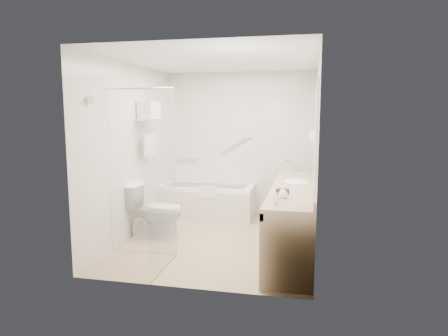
% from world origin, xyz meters
% --- Properties ---
extents(floor, '(3.20, 3.20, 0.00)m').
position_xyz_m(floor, '(0.00, 0.00, 0.00)').
color(floor, tan).
rests_on(floor, ground).
extents(ceiling, '(2.60, 3.20, 0.10)m').
position_xyz_m(ceiling, '(0.00, 0.00, 2.50)').
color(ceiling, silver).
rests_on(ceiling, wall_back).
extents(wall_back, '(2.60, 0.10, 2.50)m').
position_xyz_m(wall_back, '(0.00, 1.60, 1.25)').
color(wall_back, beige).
rests_on(wall_back, ground).
extents(wall_front, '(2.60, 0.10, 2.50)m').
position_xyz_m(wall_front, '(0.00, -1.60, 1.25)').
color(wall_front, beige).
rests_on(wall_front, ground).
extents(wall_left, '(0.10, 3.20, 2.50)m').
position_xyz_m(wall_left, '(-1.30, 0.00, 1.25)').
color(wall_left, beige).
rests_on(wall_left, ground).
extents(wall_right, '(0.10, 3.20, 2.50)m').
position_xyz_m(wall_right, '(1.30, 0.00, 1.25)').
color(wall_right, beige).
rests_on(wall_right, ground).
extents(bathtub, '(1.60, 0.73, 0.59)m').
position_xyz_m(bathtub, '(-0.50, 1.24, 0.28)').
color(bathtub, white).
rests_on(bathtub, floor).
extents(grab_bar_short, '(0.40, 0.03, 0.03)m').
position_xyz_m(grab_bar_short, '(-0.95, 1.56, 0.95)').
color(grab_bar_short, silver).
rests_on(grab_bar_short, wall_back).
extents(grab_bar_long, '(0.53, 0.03, 0.33)m').
position_xyz_m(grab_bar_long, '(-0.05, 1.56, 1.25)').
color(grab_bar_long, silver).
rests_on(grab_bar_long, wall_back).
extents(shower_enclosure, '(0.96, 0.91, 2.11)m').
position_xyz_m(shower_enclosure, '(-0.63, -0.93, 1.07)').
color(shower_enclosure, silver).
rests_on(shower_enclosure, floor).
extents(towel_shelf, '(0.24, 0.55, 0.81)m').
position_xyz_m(towel_shelf, '(-1.17, 0.35, 1.75)').
color(towel_shelf, silver).
rests_on(towel_shelf, wall_left).
extents(vanity_counter, '(0.55, 2.70, 0.95)m').
position_xyz_m(vanity_counter, '(1.02, -0.15, 0.64)').
color(vanity_counter, tan).
rests_on(vanity_counter, floor).
extents(sink, '(0.40, 0.52, 0.14)m').
position_xyz_m(sink, '(1.05, 0.25, 0.82)').
color(sink, white).
rests_on(sink, vanity_counter).
extents(faucet, '(0.03, 0.03, 0.14)m').
position_xyz_m(faucet, '(1.20, 0.25, 0.93)').
color(faucet, silver).
rests_on(faucet, vanity_counter).
extents(mirror, '(0.02, 2.00, 1.20)m').
position_xyz_m(mirror, '(1.29, -0.15, 1.55)').
color(mirror, '#AFB4BB').
rests_on(mirror, wall_right).
extents(hairdryer_unit, '(0.08, 0.10, 0.18)m').
position_xyz_m(hairdryer_unit, '(1.25, 1.05, 1.45)').
color(hairdryer_unit, white).
rests_on(hairdryer_unit, wall_right).
extents(toilet, '(0.84, 0.51, 0.80)m').
position_xyz_m(toilet, '(-0.95, -0.06, 0.40)').
color(toilet, white).
rests_on(toilet, floor).
extents(amenity_basket, '(0.16, 0.11, 0.05)m').
position_xyz_m(amenity_basket, '(0.92, -0.63, 0.88)').
color(amenity_basket, '#442818').
rests_on(amenity_basket, vanity_counter).
extents(soap_bottle_a, '(0.07, 0.13, 0.06)m').
position_xyz_m(soap_bottle_a, '(0.89, -1.21, 0.88)').
color(soap_bottle_a, white).
rests_on(soap_bottle_a, vanity_counter).
extents(soap_bottle_b, '(0.13, 0.15, 0.10)m').
position_xyz_m(soap_bottle_b, '(0.94, -0.90, 0.90)').
color(soap_bottle_b, white).
rests_on(soap_bottle_b, vanity_counter).
extents(water_bottle_left, '(0.05, 0.05, 0.17)m').
position_xyz_m(water_bottle_left, '(0.96, 0.73, 0.93)').
color(water_bottle_left, silver).
rests_on(water_bottle_left, vanity_counter).
extents(water_bottle_mid, '(0.07, 0.07, 0.22)m').
position_xyz_m(water_bottle_mid, '(0.88, 0.93, 0.95)').
color(water_bottle_mid, silver).
rests_on(water_bottle_mid, vanity_counter).
extents(water_bottle_right, '(0.06, 0.06, 0.19)m').
position_xyz_m(water_bottle_right, '(0.91, 1.10, 0.94)').
color(water_bottle_right, silver).
rests_on(water_bottle_right, vanity_counter).
extents(drinking_glass_near, '(0.09, 0.09, 0.10)m').
position_xyz_m(drinking_glass_near, '(0.92, 0.77, 0.90)').
color(drinking_glass_near, silver).
rests_on(drinking_glass_near, vanity_counter).
extents(drinking_glass_far, '(0.08, 0.08, 0.09)m').
position_xyz_m(drinking_glass_far, '(1.00, 0.29, 0.89)').
color(drinking_glass_far, silver).
rests_on(drinking_glass_far, vanity_counter).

